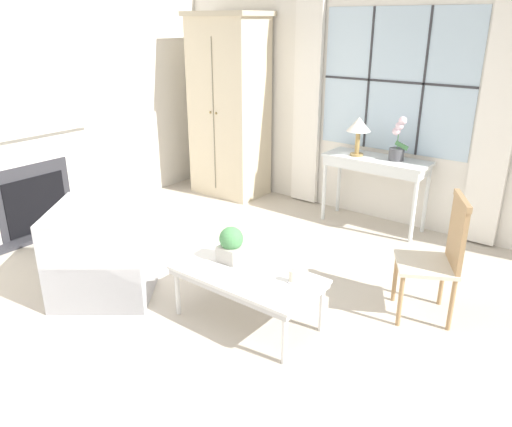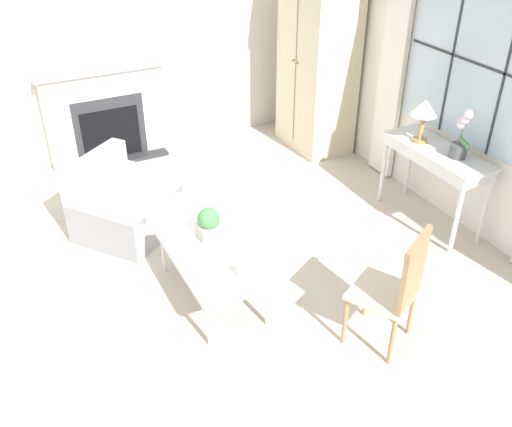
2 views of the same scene
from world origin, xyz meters
The scene contains 13 objects.
ground_plane centered at (0.00, 0.00, 0.00)m, with size 14.00×14.00×0.00m, color #BCB2A3.
wall_back_windowed centered at (0.00, 3.02, 1.40)m, with size 7.20×0.14×2.80m.
wall_left centered at (-3.03, 0.60, 1.40)m, with size 0.06×7.20×2.80m, color silver.
fireplace centered at (-2.91, 0.20, 0.65)m, with size 0.34×1.52×1.92m.
armoire centered at (-2.11, 2.64, 1.18)m, with size 1.02×0.67×2.35m.
console_table centered at (-0.02, 2.72, 0.72)m, with size 1.17×0.44×0.81m.
table_lamp centered at (-0.24, 2.67, 1.14)m, with size 0.27×0.27×0.43m.
potted_orchid centered at (0.19, 2.76, 1.00)m, with size 0.21×0.16×0.48m.
armchair_upholstered centered at (-1.23, -0.11, 0.27)m, with size 1.14×1.15×0.78m.
side_chair_wooden centered at (1.22, 1.26, 0.57)m, with size 0.60×0.60×1.02m.
coffee_table centered at (0.09, 0.27, 0.39)m, with size 1.15×0.60×0.44m.
potted_plant_small centered at (-0.15, 0.36, 0.58)m, with size 0.19×0.19×0.29m.
pillar_candle centered at (0.44, 0.37, 0.48)m, with size 0.09×0.09×0.11m.
Camera 2 is at (3.62, -1.11, 3.22)m, focal length 40.00 mm.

